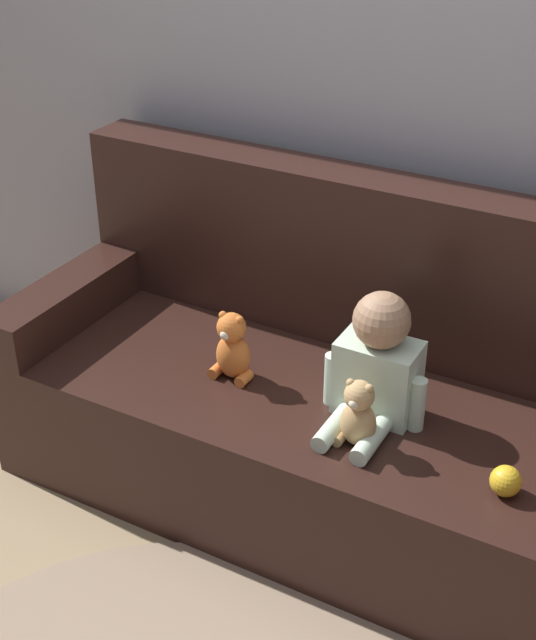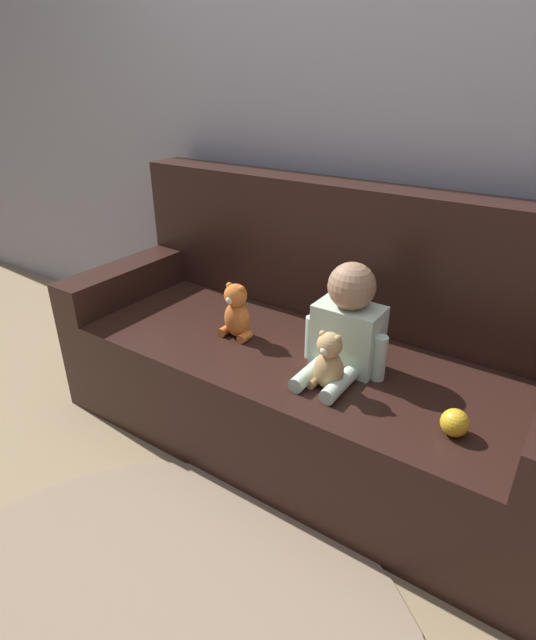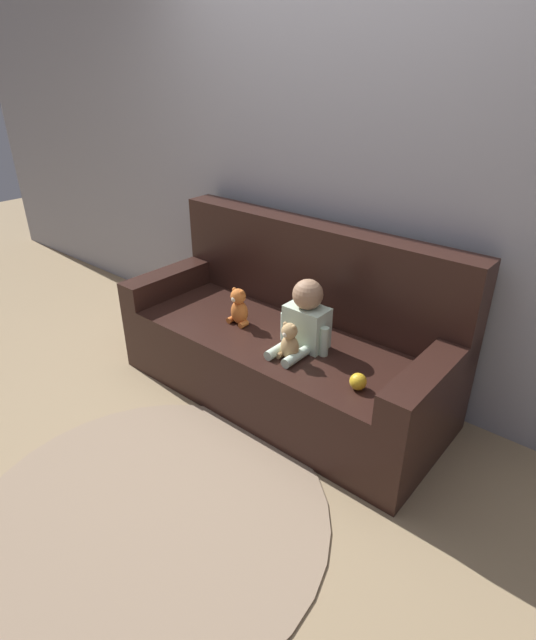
{
  "view_description": "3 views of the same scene",
  "coord_description": "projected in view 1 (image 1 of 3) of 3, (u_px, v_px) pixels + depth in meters",
  "views": [
    {
      "loc": [
        0.94,
        -2.0,
        1.95
      ],
      "look_at": [
        -0.15,
        -0.04,
        0.63
      ],
      "focal_mm": 50.0,
      "sensor_mm": 36.0,
      "label": 1
    },
    {
      "loc": [
        0.83,
        -1.44,
        1.37
      ],
      "look_at": [
        -0.09,
        -0.1,
        0.55
      ],
      "focal_mm": 28.0,
      "sensor_mm": 36.0,
      "label": 2
    },
    {
      "loc": [
        1.55,
        -1.94,
        1.79
      ],
      "look_at": [
        0.01,
        -0.12,
        0.55
      ],
      "focal_mm": 28.0,
      "sensor_mm": 36.0,
      "label": 3
    }
  ],
  "objects": [
    {
      "name": "toy_ball",
      "position": [
        506.0,
        481.0,
        2.23
      ],
      "size": [
        0.08,
        0.08,
        0.08
      ],
      "color": "gold",
      "rests_on": "couch"
    },
    {
      "name": "ground_plane",
      "position": [
        313.0,
        493.0,
        2.89
      ],
      "size": [
        12.0,
        12.0,
        0.0
      ],
      "primitive_type": "plane",
      "color": "#9E8460"
    },
    {
      "name": "plush_toy_side",
      "position": [
        232.0,
        348.0,
        2.65
      ],
      "size": [
        0.13,
        0.1,
        0.22
      ],
      "color": "orange",
      "rests_on": "couch"
    },
    {
      "name": "person_baby",
      "position": [
        377.0,
        365.0,
        2.46
      ],
      "size": [
        0.3,
        0.33,
        0.38
      ],
      "color": "silver",
      "rests_on": "couch"
    },
    {
      "name": "wall_back",
      "position": [
        399.0,
        56.0,
        2.6
      ],
      "size": [
        8.0,
        0.05,
        2.6
      ],
      "color": "#93939E",
      "rests_on": "ground_plane"
    },
    {
      "name": "couch",
      "position": [
        326.0,
        399.0,
        2.77
      ],
      "size": [
        1.94,
        0.8,
        0.99
      ],
      "color": "black",
      "rests_on": "ground_plane"
    },
    {
      "name": "teddy_bear_brown",
      "position": [
        358.0,
        415.0,
        2.37
      ],
      "size": [
        0.12,
        0.09,
        0.21
      ],
      "color": "tan",
      "rests_on": "couch"
    }
  ]
}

